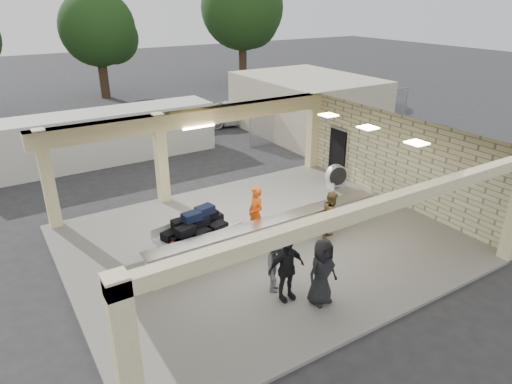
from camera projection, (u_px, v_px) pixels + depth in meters
ground at (262, 244)px, 14.93m from camera, size 120.00×120.00×0.00m
pavilion at (257, 198)px, 15.02m from camera, size 12.01×10.00×3.55m
baggage_counter at (271, 234)px, 14.31m from camera, size 8.20×0.58×0.98m
luggage_cart at (197, 230)px, 13.97m from camera, size 2.66×1.95×1.40m
drum_fan at (336, 175)px, 18.84m from camera, size 0.93×0.49×0.98m
baggage_handler at (256, 213)px, 14.74m from camera, size 0.37×0.66×1.79m
passenger_a at (332, 215)px, 14.77m from camera, size 0.84×0.78×1.65m
passenger_b at (286, 269)px, 11.73m from camera, size 1.09×0.44×1.83m
passenger_c at (275, 264)px, 12.10m from camera, size 0.94×1.05×1.62m
passenger_d at (322, 272)px, 11.59m from camera, size 0.91×0.43×1.82m
car_white_a at (241, 112)px, 28.62m from camera, size 5.40×3.70×1.41m
car_white_b at (303, 107)px, 30.12m from camera, size 4.36×2.15×1.32m
car_dark at (194, 115)px, 28.04m from camera, size 4.34×2.51×1.37m
container_white at (100, 137)px, 21.88m from camera, size 11.21×2.30×2.43m
fence at (337, 114)px, 26.87m from camera, size 12.06×0.06×2.03m
tree_mid at (101, 31)px, 34.44m from camera, size 6.00×5.60×8.00m
tree_right at (244, 11)px, 39.00m from camera, size 7.20×7.00×10.00m
adjacent_building at (306, 104)px, 26.70m from camera, size 6.00×8.00×3.20m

